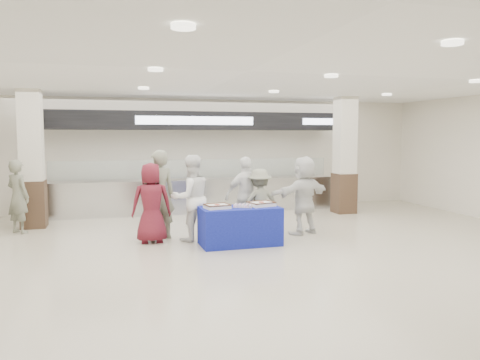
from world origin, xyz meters
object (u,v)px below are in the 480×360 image
object	(u,v)px
sheet_cake_left	(217,206)
civilian_white	(304,195)
chef_tall	(191,198)
display_table	(240,226)
soldier_bg	(18,197)
cupcake_tray	(243,206)
soldier_b	(260,203)
soldier_a	(159,195)
civilian_maroon	(151,203)
chef_short	(247,196)
sheet_cake_right	(261,204)

from	to	relation	value
sheet_cake_left	civilian_white	distance (m)	2.20
chef_tall	display_table	bearing A→B (deg)	128.57
display_table	chef_tall	world-z (taller)	chef_tall
soldier_bg	chef_tall	bearing A→B (deg)	-164.05
cupcake_tray	soldier_b	size ratio (longest dim) A/B	0.31
sheet_cake_left	soldier_a	distance (m)	1.43
display_table	civilian_maroon	world-z (taller)	civilian_maroon
chef_short	soldier_b	bearing A→B (deg)	122.13
sheet_cake_left	sheet_cake_right	world-z (taller)	sheet_cake_right
sheet_cake_left	cupcake_tray	distance (m)	0.52
display_table	soldier_b	xyz separation A→B (m)	(0.61, 0.64, 0.35)
sheet_cake_left	soldier_b	distance (m)	1.28
sheet_cake_left	cupcake_tray	bearing A→B (deg)	2.20
cupcake_tray	soldier_a	bearing A→B (deg)	147.26
soldier_a	civilian_maroon	bearing A→B (deg)	47.14
chef_tall	soldier_bg	bearing A→B (deg)	-40.48
display_table	chef_tall	bearing A→B (deg)	141.95
soldier_a	chef_short	distance (m)	1.87
display_table	soldier_bg	xyz separation A→B (m)	(-4.42, 2.35, 0.44)
sheet_cake_left	soldier_bg	world-z (taller)	soldier_bg
chef_tall	chef_short	xyz separation A→B (m)	(1.25, 0.25, -0.03)
cupcake_tray	soldier_a	distance (m)	1.83
display_table	chef_short	xyz separation A→B (m)	(0.39, 0.89, 0.47)
sheet_cake_right	soldier_b	bearing A→B (deg)	75.39
chef_tall	chef_short	world-z (taller)	chef_tall
soldier_b	civilian_white	bearing A→B (deg)	176.59
display_table	soldier_a	bearing A→B (deg)	145.82
civilian_maroon	display_table	bearing A→B (deg)	159.83
sheet_cake_left	civilian_maroon	bearing A→B (deg)	149.85
cupcake_tray	soldier_bg	size ratio (longest dim) A/B	0.28
sheet_cake_right	soldier_a	world-z (taller)	soldier_a
soldier_bg	soldier_b	bearing A→B (deg)	-157.17
chef_tall	sheet_cake_right	bearing A→B (deg)	139.61
cupcake_tray	civilian_white	xyz separation A→B (m)	(1.56, 0.67, 0.07)
chef_short	cupcake_tray	bearing A→B (deg)	61.68
sheet_cake_right	cupcake_tray	distance (m)	0.40
chef_tall	civilian_white	distance (m)	2.48
sheet_cake_right	civilian_white	xyz separation A→B (m)	(1.17, 0.62, 0.05)
chef_tall	soldier_b	xyz separation A→B (m)	(1.47, 0.00, -0.15)
cupcake_tray	chef_short	world-z (taller)	chef_short
chef_tall	soldier_bg	distance (m)	3.95
sheet_cake_left	cupcake_tray	size ratio (longest dim) A/B	1.11
civilian_maroon	chef_short	bearing A→B (deg)	-172.07
chef_short	sheet_cake_left	bearing A→B (deg)	39.59
chef_tall	soldier_b	distance (m)	1.48
chef_short	soldier_bg	size ratio (longest dim) A/B	1.04
sheet_cake_right	civilian_maroon	world-z (taller)	civilian_maroon
sheet_cake_right	chef_tall	size ratio (longest dim) A/B	0.32
soldier_a	soldier_b	world-z (taller)	soldier_a
soldier_b	soldier_bg	bearing A→B (deg)	-22.21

